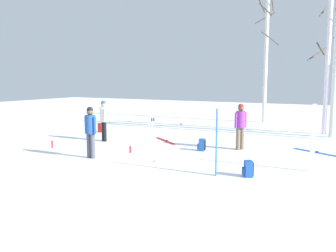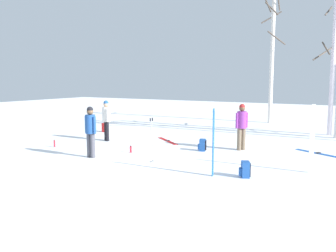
{
  "view_description": "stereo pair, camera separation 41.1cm",
  "coord_description": "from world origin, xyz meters",
  "px_view_note": "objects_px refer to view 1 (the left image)",
  "views": [
    {
      "loc": [
        6.41,
        -9.03,
        2.63
      ],
      "look_at": [
        0.49,
        1.89,
        1.0
      ],
      "focal_mm": 38.69,
      "sensor_mm": 36.0,
      "label": 1
    },
    {
      "loc": [
        6.76,
        -8.83,
        2.63
      ],
      "look_at": [
        0.49,
        1.89,
        1.0
      ],
      "focal_mm": 38.69,
      "sensor_mm": 36.0,
      "label": 2
    }
  ],
  "objects_px": {
    "ski_pair_planted_1": "(313,138)",
    "birch_tree_0": "(266,58)",
    "water_bottle_0": "(52,144)",
    "birch_tree_1": "(327,65)",
    "backpack_0": "(101,128)",
    "backpack_1": "(248,169)",
    "ski_pair_planted_0": "(217,142)",
    "ski_pair_lying_1": "(315,152)",
    "backpack_2": "(202,145)",
    "ski_poles_0": "(153,139)",
    "person_2": "(90,129)",
    "person_0": "(240,123)",
    "water_bottle_1": "(130,150)",
    "person_1": "(104,118)",
    "ski_pair_lying_0": "(165,141)"
  },
  "relations": [
    {
      "from": "ski_poles_0",
      "to": "backpack_2",
      "type": "distance_m",
      "value": 2.71
    },
    {
      "from": "person_2",
      "to": "ski_poles_0",
      "type": "xyz_separation_m",
      "value": [
        2.23,
        0.29,
        -0.22
      ]
    },
    {
      "from": "person_0",
      "to": "backpack_1",
      "type": "xyz_separation_m",
      "value": [
        1.33,
        -3.57,
        -0.77
      ]
    },
    {
      "from": "ski_pair_planted_0",
      "to": "ski_pair_lying_1",
      "type": "relative_size",
      "value": 1.14
    },
    {
      "from": "ski_pair_lying_1",
      "to": "birch_tree_0",
      "type": "relative_size",
      "value": 0.22
    },
    {
      "from": "person_0",
      "to": "ski_pair_lying_1",
      "type": "bearing_deg",
      "value": 16.76
    },
    {
      "from": "backpack_1",
      "to": "backpack_2",
      "type": "bearing_deg",
      "value": 133.0
    },
    {
      "from": "backpack_2",
      "to": "person_2",
      "type": "bearing_deg",
      "value": -133.63
    },
    {
      "from": "backpack_0",
      "to": "backpack_1",
      "type": "xyz_separation_m",
      "value": [
        8.71,
        -4.6,
        0.0
      ]
    },
    {
      "from": "ski_pair_planted_0",
      "to": "ski_pair_lying_1",
      "type": "height_order",
      "value": "ski_pair_planted_0"
    },
    {
      "from": "ski_pair_lying_0",
      "to": "backpack_1",
      "type": "height_order",
      "value": "backpack_1"
    },
    {
      "from": "ski_pair_lying_0",
      "to": "water_bottle_1",
      "type": "bearing_deg",
      "value": -88.11
    },
    {
      "from": "ski_pair_lying_1",
      "to": "backpack_1",
      "type": "relative_size",
      "value": 3.68
    },
    {
      "from": "ski_pair_lying_1",
      "to": "backpack_2",
      "type": "xyz_separation_m",
      "value": [
        -3.71,
        -1.65,
        0.2
      ]
    },
    {
      "from": "ski_poles_0",
      "to": "backpack_0",
      "type": "bearing_deg",
      "value": 141.53
    },
    {
      "from": "ski_pair_planted_1",
      "to": "birch_tree_0",
      "type": "bearing_deg",
      "value": 110.13
    },
    {
      "from": "birch_tree_0",
      "to": "ski_pair_planted_1",
      "type": "bearing_deg",
      "value": -69.87
    },
    {
      "from": "ski_poles_0",
      "to": "backpack_2",
      "type": "xyz_separation_m",
      "value": [
        0.53,
        2.6,
        -0.55
      ]
    },
    {
      "from": "birch_tree_1",
      "to": "ski_pair_planted_1",
      "type": "bearing_deg",
      "value": -86.95
    },
    {
      "from": "person_2",
      "to": "birch_tree_0",
      "type": "xyz_separation_m",
      "value": [
        2.61,
        12.75,
        2.87
      ]
    },
    {
      "from": "water_bottle_0",
      "to": "birch_tree_0",
      "type": "distance_m",
      "value": 13.62
    },
    {
      "from": "person_2",
      "to": "ski_pair_planted_0",
      "type": "bearing_deg",
      "value": -0.97
    },
    {
      "from": "person_2",
      "to": "water_bottle_1",
      "type": "height_order",
      "value": "person_2"
    },
    {
      "from": "person_0",
      "to": "person_2",
      "type": "xyz_separation_m",
      "value": [
        -3.92,
        -3.77,
        0.0
      ]
    },
    {
      "from": "person_0",
      "to": "backpack_1",
      "type": "bearing_deg",
      "value": -69.5
    },
    {
      "from": "backpack_2",
      "to": "ski_pair_lying_1",
      "type": "bearing_deg",
      "value": 23.99
    },
    {
      "from": "ski_pair_planted_0",
      "to": "backpack_1",
      "type": "bearing_deg",
      "value": 19.2
    },
    {
      "from": "ski_pair_lying_1",
      "to": "backpack_0",
      "type": "distance_m",
      "value": 9.92
    },
    {
      "from": "water_bottle_0",
      "to": "birch_tree_1",
      "type": "xyz_separation_m",
      "value": [
        8.78,
        8.66,
        3.14
      ]
    },
    {
      "from": "ski_pair_lying_1",
      "to": "backpack_2",
      "type": "bearing_deg",
      "value": -156.01
    },
    {
      "from": "ski_pair_lying_0",
      "to": "backpack_0",
      "type": "relative_size",
      "value": 3.69
    },
    {
      "from": "ski_pair_lying_1",
      "to": "backpack_1",
      "type": "xyz_separation_m",
      "value": [
        -1.21,
        -4.33,
        0.2
      ]
    },
    {
      "from": "ski_pair_lying_1",
      "to": "birch_tree_1",
      "type": "height_order",
      "value": "birch_tree_1"
    },
    {
      "from": "person_0",
      "to": "water_bottle_0",
      "type": "xyz_separation_m",
      "value": [
        -6.43,
        -3.09,
        -0.85
      ]
    },
    {
      "from": "backpack_2",
      "to": "ski_poles_0",
      "type": "bearing_deg",
      "value": -101.43
    },
    {
      "from": "backpack_0",
      "to": "backpack_1",
      "type": "relative_size",
      "value": 1.0
    },
    {
      "from": "ski_poles_0",
      "to": "birch_tree_1",
      "type": "relative_size",
      "value": 0.23
    },
    {
      "from": "person_0",
      "to": "ski_pair_lying_0",
      "type": "distance_m",
      "value": 3.49
    },
    {
      "from": "ski_pair_lying_0",
      "to": "person_2",
      "type": "bearing_deg",
      "value": -98.12
    },
    {
      "from": "ski_pair_lying_1",
      "to": "water_bottle_1",
      "type": "relative_size",
      "value": 6.51
    },
    {
      "from": "person_2",
      "to": "backpack_2",
      "type": "bearing_deg",
      "value": 46.37
    },
    {
      "from": "backpack_2",
      "to": "water_bottle_1",
      "type": "height_order",
      "value": "backpack_2"
    },
    {
      "from": "person_1",
      "to": "birch_tree_1",
      "type": "height_order",
      "value": "birch_tree_1"
    },
    {
      "from": "ski_pair_planted_0",
      "to": "backpack_1",
      "type": "height_order",
      "value": "ski_pair_planted_0"
    },
    {
      "from": "person_0",
      "to": "ski_pair_planted_0",
      "type": "distance_m",
      "value": 3.89
    },
    {
      "from": "backpack_1",
      "to": "person_1",
      "type": "bearing_deg",
      "value": 159.22
    },
    {
      "from": "ski_pair_lying_0",
      "to": "ski_poles_0",
      "type": "distance_m",
      "value": 4.2
    },
    {
      "from": "person_0",
      "to": "ski_pair_planted_0",
      "type": "relative_size",
      "value": 0.93
    },
    {
      "from": "backpack_0",
      "to": "water_bottle_0",
      "type": "relative_size",
      "value": 1.56
    },
    {
      "from": "ski_pair_planted_0",
      "to": "birch_tree_0",
      "type": "distance_m",
      "value": 13.29
    }
  ]
}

